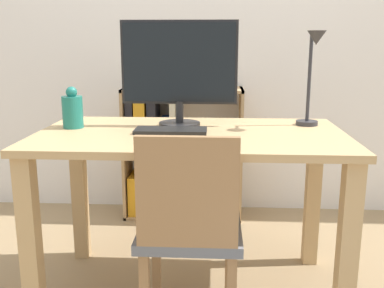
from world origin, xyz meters
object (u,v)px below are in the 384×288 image
(monitor, at_px, (179,67))
(bookshelf, at_px, (164,158))
(chair, at_px, (189,226))
(keyboard, at_px, (171,131))
(vase, at_px, (73,110))
(desk_lamp, at_px, (312,69))

(monitor, height_order, bookshelf, monitor)
(chair, bearing_deg, keyboard, 113.40)
(monitor, bearing_deg, chair, -80.52)
(vase, bearing_deg, chair, -32.96)
(monitor, bearing_deg, vase, -170.43)
(monitor, xyz_separation_m, chair, (0.07, -0.43, -0.58))
(vase, height_order, chair, vase)
(monitor, bearing_deg, keyboard, -98.54)
(vase, xyz_separation_m, desk_lamp, (1.06, 0.07, 0.18))
(vase, relative_size, desk_lamp, 0.44)
(keyboard, xyz_separation_m, chair, (0.10, -0.27, -0.32))
(vase, bearing_deg, keyboard, -10.10)
(vase, distance_m, bookshelf, 1.03)
(vase, relative_size, bookshelf, 0.22)
(monitor, distance_m, desk_lamp, 0.59)
(monitor, relative_size, bookshelf, 0.62)
(keyboard, relative_size, bookshelf, 0.36)
(vase, xyz_separation_m, bookshelf, (0.30, 0.87, -0.45))
(chair, bearing_deg, desk_lamp, 43.53)
(monitor, bearing_deg, desk_lamp, -0.68)
(monitor, distance_m, vase, 0.51)
(chair, bearing_deg, monitor, 103.48)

